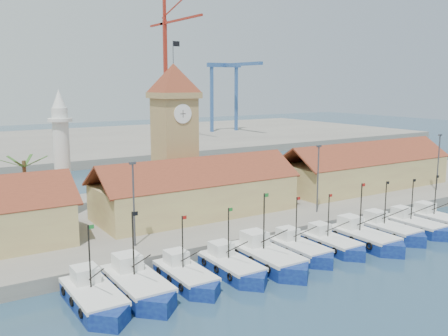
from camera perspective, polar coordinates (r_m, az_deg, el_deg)
ground at (r=51.19m, az=8.16°, el=-11.68°), size 400.00×400.00×0.00m
quay at (r=69.94m, az=-4.79°, el=-5.09°), size 140.00×32.00×1.50m
terminal at (r=150.27m, az=-20.33°, el=2.39°), size 240.00×80.00×2.00m
boat_0 at (r=44.23m, az=-14.54°, el=-14.38°), size 3.57×9.78×7.40m
boat_1 at (r=45.81m, az=-9.73°, el=-13.27°), size 3.80×10.41×7.88m
boat_2 at (r=47.61m, az=-4.23°, el=-12.38°), size 3.28×9.00×6.81m
boat_3 at (r=49.69m, az=1.06°, el=-11.37°), size 3.36×9.21×6.97m
boat_4 at (r=51.82m, az=5.19°, el=-10.38°), size 3.85×10.54×7.98m
boat_5 at (r=55.19m, az=8.75°, el=-9.31°), size 3.30×9.04×6.84m
boat_6 at (r=57.87m, az=12.31°, el=-8.53°), size 3.22×8.83×6.68m
boat_7 at (r=60.29m, az=15.88°, el=-7.84°), size 3.68×10.07×7.62m
boat_8 at (r=64.41m, az=18.41°, el=-6.88°), size 3.47×9.50×7.19m
boat_9 at (r=67.69m, az=21.12°, el=-6.25°), size 3.40×9.32×7.05m
boat_10 at (r=71.28m, az=23.40°, el=-5.61°), size 3.42×9.37×7.09m
hall_center at (r=65.76m, az=-3.20°, el=-3.13°), size 27.04×10.13×7.61m
hall_right at (r=85.78m, az=15.76°, el=-0.45°), size 31.20×10.13×7.61m
clock_tower at (r=69.72m, az=-5.69°, el=4.21°), size 5.80×5.80×22.70m
minaret at (r=66.56m, az=-18.04°, el=1.59°), size 3.00×3.00×16.30m
palm_tree at (r=64.13m, az=-21.74°, el=-2.08°), size 5.60×5.03×8.39m
lamp_posts at (r=58.81m, az=1.05°, el=-2.17°), size 80.70×0.25×9.03m
crane_red_right at (r=155.73m, az=-6.49°, el=12.20°), size 1.00×32.48×42.35m
gantry at (r=170.43m, az=0.64°, el=10.21°), size 13.00×22.00×23.20m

